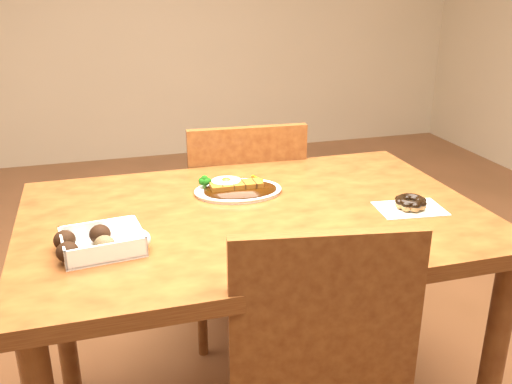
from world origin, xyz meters
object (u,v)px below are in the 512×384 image
object	(u,v)px
table	(254,245)
chair_far	(241,222)
donut_box	(100,242)
pon_de_ring	(411,203)
katsu_curry_plate	(236,189)

from	to	relation	value
table	chair_far	size ratio (longest dim) A/B	1.38
table	donut_box	xyz separation A→B (m)	(-0.40, -0.13, 0.12)
chair_far	pon_de_ring	world-z (taller)	chair_far
donut_box	pon_de_ring	xyz separation A→B (m)	(0.80, 0.03, -0.01)
chair_far	pon_de_ring	size ratio (longest dim) A/B	4.67
katsu_curry_plate	donut_box	bearing A→B (deg)	-144.62
donut_box	chair_far	bearing A→B (deg)	52.90
katsu_curry_plate	donut_box	distance (m)	0.47
katsu_curry_plate	donut_box	size ratio (longest dim) A/B	1.22
katsu_curry_plate	pon_de_ring	bearing A→B (deg)	-30.86
table	donut_box	distance (m)	0.43
chair_far	donut_box	bearing A→B (deg)	56.34
donut_box	katsu_curry_plate	bearing A→B (deg)	35.38
table	pon_de_ring	size ratio (longest dim) A/B	6.43
chair_far	pon_de_ring	bearing A→B (deg)	118.80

